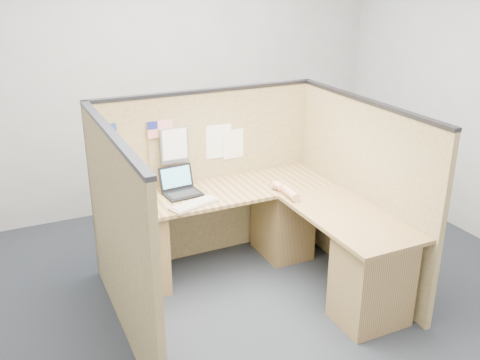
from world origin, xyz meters
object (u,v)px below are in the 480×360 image
laptop (181,187)px  mouse (277,187)px  keyboard (194,204)px  l_desk (262,241)px

laptop → mouse: size_ratio=3.01×
keyboard → mouse: 0.76m
keyboard → l_desk: bearing=-37.6°
l_desk → laptop: bearing=136.4°
laptop → keyboard: bearing=-94.0°
l_desk → mouse: (0.25, 0.22, 0.36)m
keyboard → mouse: bearing=-15.0°
l_desk → keyboard: (-0.51, 0.19, 0.35)m
l_desk → mouse: size_ratio=18.82×
l_desk → laptop: size_ratio=6.25×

